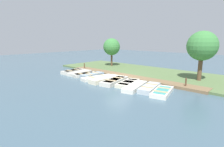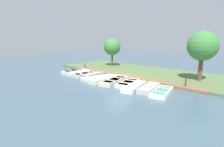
{
  "view_description": "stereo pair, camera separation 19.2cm",
  "coord_description": "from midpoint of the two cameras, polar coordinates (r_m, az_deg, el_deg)",
  "views": [
    {
      "loc": [
        13.25,
        11.53,
        4.11
      ],
      "look_at": [
        0.44,
        -0.37,
        0.65
      ],
      "focal_mm": 28.0,
      "sensor_mm": 36.0,
      "label": 1
    },
    {
      "loc": [
        13.12,
        11.67,
        4.11
      ],
      "look_at": [
        0.44,
        -0.37,
        0.65
      ],
      "focal_mm": 28.0,
      "sensor_mm": 36.0,
      "label": 2
    }
  ],
  "objects": [
    {
      "name": "ground_plane",
      "position": [
        18.03,
        1.51,
        -1.99
      ],
      "size": [
        80.0,
        80.0,
        0.0
      ],
      "primitive_type": "plane",
      "color": "#425B6B"
    },
    {
      "name": "shore_bank",
      "position": [
        21.94,
        10.18,
        0.48
      ],
      "size": [
        8.0,
        24.0,
        0.2
      ],
      "color": "#567042",
      "rests_on": "ground_plane"
    },
    {
      "name": "dock_walkway",
      "position": [
        19.11,
        4.43,
        -0.9
      ],
      "size": [
        1.42,
        16.56,
        0.24
      ],
      "color": "brown",
      "rests_on": "ground_plane"
    },
    {
      "name": "rowboat_0",
      "position": [
        22.05,
        -12.85,
        0.68
      ],
      "size": [
        3.01,
        1.43,
        0.4
      ],
      "rotation": [
        0.0,
        0.0,
        0.1
      ],
      "color": "beige",
      "rests_on": "ground_plane"
    },
    {
      "name": "rowboat_1",
      "position": [
        21.1,
        -10.74,
        0.23
      ],
      "size": [
        3.31,
        1.62,
        0.34
      ],
      "rotation": [
        0.0,
        0.0,
        0.17
      ],
      "color": "beige",
      "rests_on": "ground_plane"
    },
    {
      "name": "rowboat_2",
      "position": [
        19.95,
        -9.19,
        -0.31
      ],
      "size": [
        2.92,
        1.63,
        0.37
      ],
      "rotation": [
        0.0,
        0.0,
        -0.19
      ],
      "color": "beige",
      "rests_on": "ground_plane"
    },
    {
      "name": "rowboat_3",
      "position": [
        19.39,
        -6.71,
        -0.51
      ],
      "size": [
        2.86,
        1.14,
        0.41
      ],
      "rotation": [
        0.0,
        0.0,
        0.06
      ],
      "color": "#8C9EA8",
      "rests_on": "ground_plane"
    },
    {
      "name": "rowboat_4",
      "position": [
        18.2,
        -5.04,
        -1.37
      ],
      "size": [
        3.6,
        1.62,
        0.34
      ],
      "rotation": [
        0.0,
        0.0,
        -0.19
      ],
      "color": "silver",
      "rests_on": "ground_plane"
    },
    {
      "name": "rowboat_5",
      "position": [
        17.25,
        -2.68,
        -1.87
      ],
      "size": [
        3.5,
        1.1,
        0.43
      ],
      "rotation": [
        0.0,
        0.0,
        0.02
      ],
      "color": "beige",
      "rests_on": "ground_plane"
    },
    {
      "name": "rowboat_6",
      "position": [
        16.62,
        0.55,
        -2.42
      ],
      "size": [
        3.72,
        1.87,
        0.4
      ],
      "rotation": [
        0.0,
        0.0,
        0.21
      ],
      "color": "beige",
      "rests_on": "ground_plane"
    },
    {
      "name": "rowboat_7",
      "position": [
        15.96,
        4.94,
        -3.14
      ],
      "size": [
        3.19,
        1.8,
        0.34
      ],
      "rotation": [
        0.0,
        0.0,
        0.22
      ],
      "color": "beige",
      "rests_on": "ground_plane"
    },
    {
      "name": "rowboat_8",
      "position": [
        14.87,
        7.2,
        -4.19
      ],
      "size": [
        3.56,
        1.77,
        0.38
      ],
      "rotation": [
        0.0,
        0.0,
        0.24
      ],
      "color": "silver",
      "rests_on": "ground_plane"
    },
    {
      "name": "rowboat_9",
      "position": [
        14.59,
        11.77,
        -4.6
      ],
      "size": [
        3.1,
        1.63,
        0.4
      ],
      "rotation": [
        0.0,
        0.0,
        0.22
      ],
      "color": "#B2BCC1",
      "rests_on": "ground_plane"
    },
    {
      "name": "rowboat_10",
      "position": [
        13.91,
        15.72,
        -5.72
      ],
      "size": [
        3.12,
        1.83,
        0.33
      ],
      "rotation": [
        0.0,
        0.0,
        0.24
      ],
      "color": "silver",
      "rests_on": "ground_plane"
    },
    {
      "name": "mooring_post_near",
      "position": [
        24.03,
        -9.22,
        2.33
      ],
      "size": [
        0.14,
        0.14,
        0.93
      ],
      "color": "brown",
      "rests_on": "ground_plane"
    },
    {
      "name": "mooring_post_far",
      "position": [
        15.88,
        22.64,
        -2.94
      ],
      "size": [
        0.14,
        0.14,
        0.93
      ],
      "color": "brown",
      "rests_on": "ground_plane"
    },
    {
      "name": "park_tree_far_left",
      "position": [
        25.76,
        -0.34,
        8.67
      ],
      "size": [
        2.44,
        2.44,
        4.22
      ],
      "color": "brown",
      "rests_on": "ground_plane"
    },
    {
      "name": "park_tree_left",
      "position": [
        18.36,
        27.09,
        7.93
      ],
      "size": [
        2.75,
        2.75,
        4.87
      ],
      "color": "brown",
      "rests_on": "ground_plane"
    }
  ]
}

